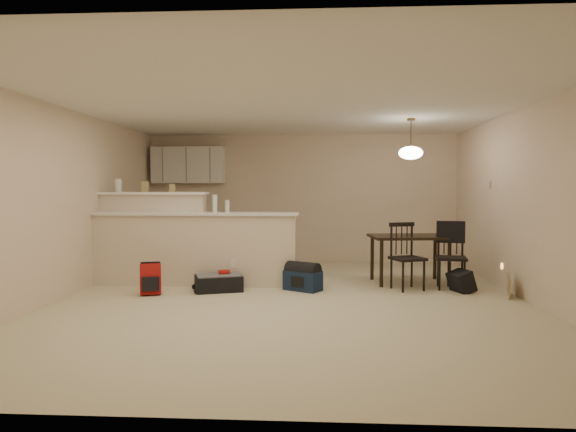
# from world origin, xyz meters

# --- Properties ---
(room) EXTENTS (7.00, 7.02, 2.50)m
(room) POSITION_xyz_m (0.00, 0.00, 1.25)
(room) COLOR beige
(room) RESTS_ON ground
(breakfast_bar) EXTENTS (3.08, 0.58, 1.39)m
(breakfast_bar) POSITION_xyz_m (-1.76, 0.98, 0.61)
(breakfast_bar) COLOR beige
(breakfast_bar) RESTS_ON ground
(upper_cabinets) EXTENTS (1.40, 0.34, 0.70)m
(upper_cabinets) POSITION_xyz_m (-2.20, 3.32, 1.90)
(upper_cabinets) COLOR white
(upper_cabinets) RESTS_ON room
(kitchen_counter) EXTENTS (1.80, 0.60, 0.90)m
(kitchen_counter) POSITION_xyz_m (-2.00, 3.19, 0.45)
(kitchen_counter) COLOR white
(kitchen_counter) RESTS_ON ground
(thermostat) EXTENTS (0.02, 0.12, 0.12)m
(thermostat) POSITION_xyz_m (2.98, 1.55, 1.50)
(thermostat) COLOR beige
(thermostat) RESTS_ON room
(jar) EXTENTS (0.10, 0.10, 0.20)m
(jar) POSITION_xyz_m (-2.73, 1.12, 1.49)
(jar) COLOR silver
(jar) RESTS_ON breakfast_bar
(cereal_box) EXTENTS (0.10, 0.07, 0.16)m
(cereal_box) POSITION_xyz_m (-2.32, 1.12, 1.47)
(cereal_box) COLOR #9E8751
(cereal_box) RESTS_ON breakfast_bar
(small_box) EXTENTS (0.08, 0.06, 0.12)m
(small_box) POSITION_xyz_m (-1.89, 1.12, 1.45)
(small_box) COLOR #9E8751
(small_box) RESTS_ON breakfast_bar
(bottle_a) EXTENTS (0.07, 0.07, 0.26)m
(bottle_a) POSITION_xyz_m (-1.19, 0.90, 1.22)
(bottle_a) COLOR silver
(bottle_a) RESTS_ON breakfast_bar
(bottle_b) EXTENTS (0.06, 0.06, 0.18)m
(bottle_b) POSITION_xyz_m (-1.01, 0.90, 1.18)
(bottle_b) COLOR silver
(bottle_b) RESTS_ON breakfast_bar
(dining_table) EXTENTS (1.25, 0.90, 0.73)m
(dining_table) POSITION_xyz_m (1.72, 1.28, 0.64)
(dining_table) COLOR black
(dining_table) RESTS_ON ground
(pendant_lamp) EXTENTS (0.36, 0.36, 0.62)m
(pendant_lamp) POSITION_xyz_m (1.72, 1.28, 1.99)
(pendant_lamp) COLOR brown
(pendant_lamp) RESTS_ON room
(dining_chair_near) EXTENTS (0.53, 0.52, 0.95)m
(dining_chair_near) POSITION_xyz_m (1.60, 0.74, 0.48)
(dining_chair_near) COLOR black
(dining_chair_near) RESTS_ON ground
(dining_chair_far) EXTENTS (0.47, 0.46, 0.95)m
(dining_chair_far) POSITION_xyz_m (2.24, 0.84, 0.47)
(dining_chair_far) COLOR black
(dining_chair_far) RESTS_ON ground
(suitcase) EXTENTS (0.74, 0.60, 0.22)m
(suitcase) POSITION_xyz_m (-1.07, 0.50, 0.11)
(suitcase) COLOR black
(suitcase) RESTS_ON ground
(red_backpack) EXTENTS (0.32, 0.25, 0.42)m
(red_backpack) POSITION_xyz_m (-1.94, 0.20, 0.21)
(red_backpack) COLOR #AA1413
(red_backpack) RESTS_ON ground
(navy_duffel) EXTENTS (0.58, 0.50, 0.28)m
(navy_duffel) POSITION_xyz_m (0.12, 0.61, 0.14)
(navy_duffel) COLOR #13223D
(navy_duffel) RESTS_ON ground
(black_daypack) EXTENTS (0.33, 0.39, 0.29)m
(black_daypack) POSITION_xyz_m (2.32, 0.61, 0.14)
(black_daypack) COLOR black
(black_daypack) RESTS_ON ground
(cardboard_sheet) EXTENTS (0.14, 0.39, 0.31)m
(cardboard_sheet) POSITION_xyz_m (2.85, 0.28, 0.15)
(cardboard_sheet) COLOR #9E8751
(cardboard_sheet) RESTS_ON ground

